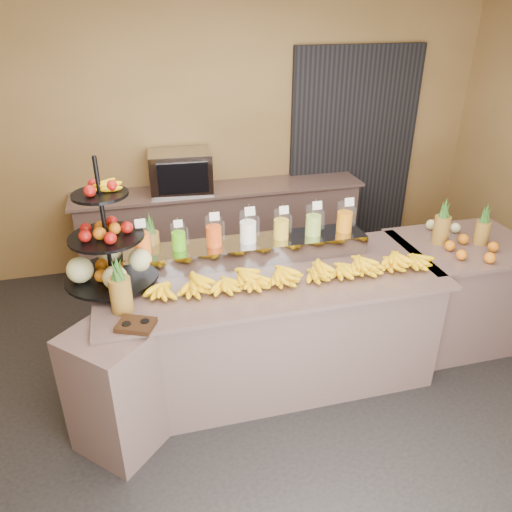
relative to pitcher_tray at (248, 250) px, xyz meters
name	(u,v)px	position (x,y,z in m)	size (l,w,h in m)	color
ground	(280,400)	(0.10, -0.58, -1.01)	(6.00, 6.00, 0.00)	black
room_envelope	(279,128)	(0.29, 0.21, 0.87)	(6.04, 5.02, 2.82)	olive
buffet_counter	(257,332)	(-0.02, -0.32, -0.54)	(2.75, 1.25, 0.93)	gray
right_counter	(456,291)	(1.80, -0.18, -0.54)	(1.08, 0.88, 0.93)	gray
back_ledge	(222,227)	(0.10, 1.67, -0.54)	(3.10, 0.55, 0.93)	gray
pitcher_tray	(248,250)	(0.00, 0.00, 0.00)	(1.85, 0.30, 0.15)	gray
juice_pitcher_orange_a	(142,241)	(-0.78, 0.00, 0.18)	(0.12, 0.13, 0.30)	silver
juice_pitcher_green	(179,238)	(-0.52, 0.00, 0.16)	(0.11, 0.11, 0.26)	silver
juice_pitcher_orange_b	(214,233)	(-0.26, 0.00, 0.18)	(0.12, 0.13, 0.30)	silver
juice_pitcher_milk	(248,229)	(0.00, 0.00, 0.18)	(0.13, 0.13, 0.31)	silver
juice_pitcher_lemon	(281,226)	(0.26, 0.00, 0.17)	(0.12, 0.13, 0.29)	silver
juice_pitcher_lime	(313,222)	(0.52, 0.00, 0.18)	(0.13, 0.13, 0.31)	silver
juice_pitcher_orange_c	(345,219)	(0.78, 0.00, 0.18)	(0.13, 0.13, 0.31)	silver
banana_heap	(298,268)	(0.28, -0.37, 0.00)	(2.12, 0.19, 0.18)	yellow
fruit_stand	(115,253)	(-0.97, -0.11, 0.16)	(0.81, 0.81, 0.91)	black
condiment_caddy	(136,325)	(-0.88, -0.70, -0.06)	(0.22, 0.17, 0.03)	black
pineapple_left_a	(120,291)	(-0.95, -0.49, 0.07)	(0.14, 0.14, 0.40)	brown
pineapple_left_b	(152,243)	(-0.71, 0.17, 0.07)	(0.12, 0.12, 0.39)	brown
right_fruit_pile	(466,240)	(1.73, -0.25, 0.00)	(0.44, 0.42, 0.23)	brown
oven_warmer	(180,172)	(-0.31, 1.67, 0.13)	(0.63, 0.44, 0.42)	gray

